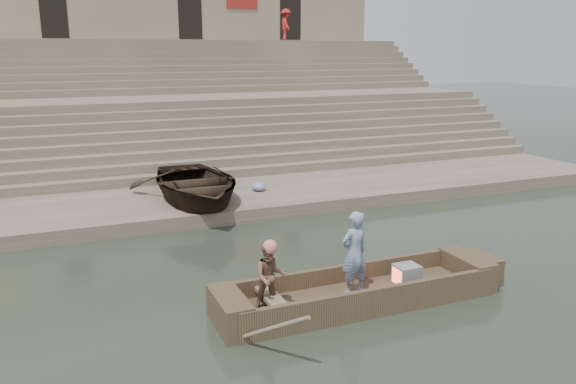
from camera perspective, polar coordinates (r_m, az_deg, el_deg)
ground at (r=10.18m, az=-4.64°, el=-13.73°), size 120.00×120.00×0.00m
lower_landing at (r=17.42m, az=-12.85°, el=-1.47°), size 32.00×4.00×0.40m
mid_landing at (r=24.48m, az=-16.10°, el=5.59°), size 32.00×3.00×2.80m
upper_landing at (r=31.30m, az=-17.82°, el=9.39°), size 32.00×3.00×5.20m
ghat_steps at (r=26.10m, az=-16.61°, el=6.93°), size 32.00×11.00×5.20m
building_wall at (r=35.22m, az=-18.80°, el=14.65°), size 32.00×5.07×11.20m
main_rowboat at (r=11.23m, az=6.99°, el=-10.41°), size 5.00×1.30×0.22m
rowboat_trim at (r=11.24m, az=7.97°, el=-9.32°), size 6.04×2.63×1.90m
standing_man at (r=10.87m, az=6.56°, el=-6.03°), size 0.65×0.49×1.62m
rowing_man at (r=10.24m, az=-1.77°, el=-8.39°), size 0.66×0.56×1.22m
television at (r=11.64m, az=11.64°, el=-8.05°), size 0.46×0.42×0.40m
beached_rowboat at (r=17.07m, az=-9.21°, el=0.81°), size 3.50×4.85×1.00m
pedestrian at (r=32.77m, az=-0.21°, el=16.24°), size 0.80×1.18×1.69m
cloth_bundles at (r=17.19m, az=-24.34°, el=-1.44°), size 13.72×0.61×0.26m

